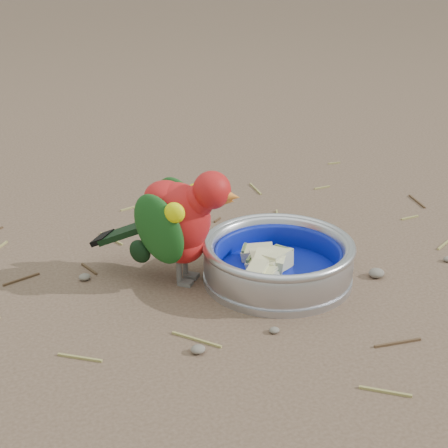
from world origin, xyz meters
name	(u,v)px	position (x,y,z in m)	size (l,w,h in m)	color
ground	(225,288)	(0.00, 0.00, 0.00)	(60.00, 60.00, 0.00)	brown
food_bowl	(277,275)	(0.08, 0.00, 0.01)	(0.21, 0.21, 0.02)	#B2B2BA
bowl_wall	(278,257)	(0.08, 0.00, 0.04)	(0.21, 0.21, 0.04)	#B2B2BA
fruit_wedges	(278,261)	(0.08, 0.00, 0.03)	(0.13, 0.13, 0.03)	beige
lory_parrot	(179,228)	(-0.05, 0.04, 0.08)	(0.10, 0.20, 0.16)	red
ground_debris	(246,273)	(0.04, 0.03, 0.00)	(0.90, 0.80, 0.01)	#958C4C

